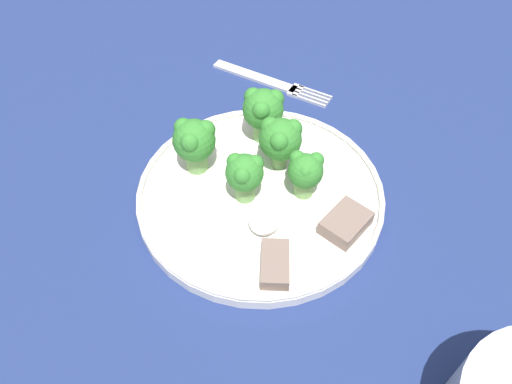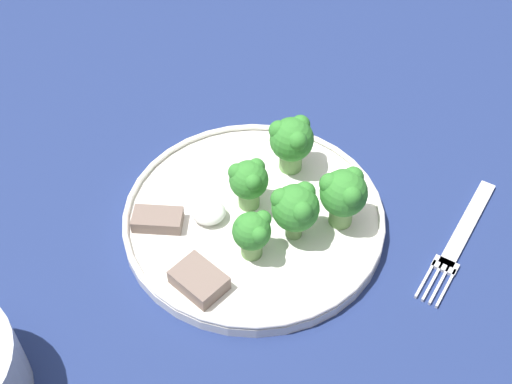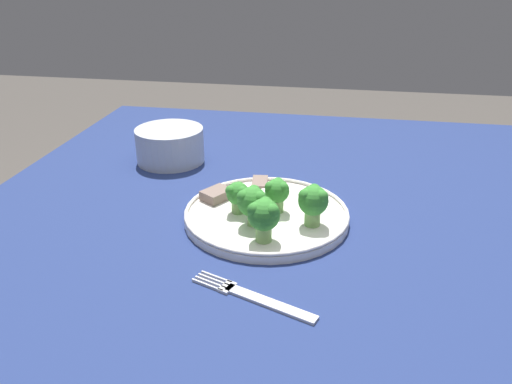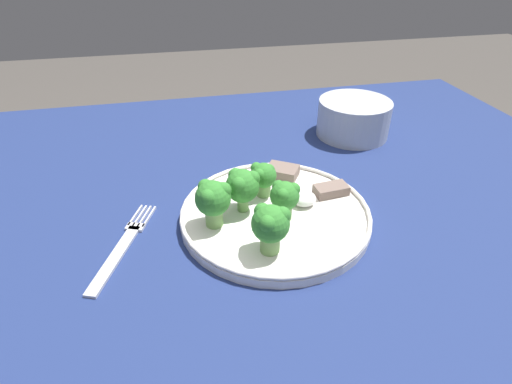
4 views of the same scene
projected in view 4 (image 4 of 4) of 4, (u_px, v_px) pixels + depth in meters
The scene contains 12 objects.
table at pixel (279, 296), 0.56m from camera, with size 1.18×1.11×0.75m.
dinner_plate at pixel (275, 214), 0.55m from camera, with size 0.26×0.26×0.02m.
fork at pixel (123, 246), 0.50m from camera, with size 0.08×0.17×0.00m.
cream_bowl at pixel (353, 119), 0.76m from camera, with size 0.14×0.14×0.07m.
broccoli_floret_near_rim_left at pixel (213, 199), 0.50m from camera, with size 0.05×0.05×0.06m.
broccoli_floret_center_left at pixel (261, 176), 0.56m from camera, with size 0.04×0.04×0.05m.
broccoli_floret_back_left at pixel (285, 197), 0.51m from camera, with size 0.04×0.04×0.06m.
broccoli_floret_front_left at pixel (270, 224), 0.46m from camera, with size 0.05×0.05×0.06m.
broccoli_floret_center_back at pixel (242, 185), 0.53m from camera, with size 0.05×0.05×0.06m.
meat_slice_front_slice at pixel (331, 190), 0.58m from camera, with size 0.05×0.03×0.01m.
meat_slice_middle_slice at pixel (282, 172), 0.62m from camera, with size 0.06×0.05×0.02m.
sauce_dollop at pixel (304, 199), 0.56m from camera, with size 0.03×0.03×0.02m.
Camera 4 is at (-0.11, -0.37, 1.09)m, focal length 28.00 mm.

